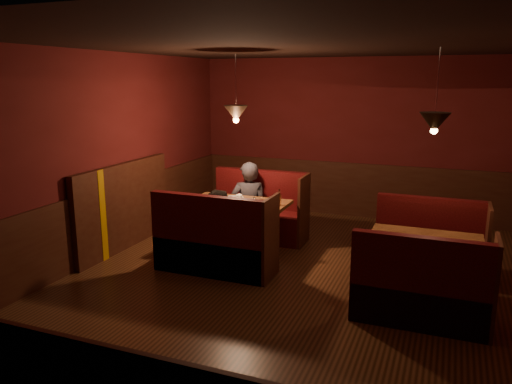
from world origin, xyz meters
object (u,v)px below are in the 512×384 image
at_px(main_table, 238,214).
at_px(second_bench_far, 429,250).
at_px(diner_a, 249,190).
at_px(second_table, 424,253).
at_px(main_bench_near, 214,248).
at_px(second_bench_near, 421,296).
at_px(main_bench_far, 259,217).
at_px(diner_b, 220,218).

bearing_deg(main_table, second_bench_far, 4.16).
xyz_separation_m(main_table, diner_a, (-0.11, 0.68, 0.21)).
bearing_deg(main_table, second_table, -12.17).
height_order(main_table, main_bench_near, main_bench_near).
relative_size(second_table, second_bench_near, 0.90).
relative_size(second_table, diner_a, 0.79).
distance_m(main_bench_far, main_bench_near, 1.64).
height_order(main_bench_far, main_bench_near, same).
height_order(main_table, diner_a, diner_a).
bearing_deg(main_bench_near, main_bench_far, 90.00).
bearing_deg(diner_b, second_bench_far, 14.05).
bearing_deg(main_bench_far, diner_a, -130.90).
distance_m(second_bench_near, diner_a, 3.44).
height_order(second_bench_near, diner_b, diner_b).
bearing_deg(second_bench_near, diner_b, 166.59).
distance_m(second_table, diner_b, 2.57).
distance_m(main_bench_far, second_table, 2.96).
xyz_separation_m(main_bench_far, second_table, (2.60, -1.38, 0.19)).
relative_size(second_bench_near, diner_b, 0.97).
bearing_deg(second_bench_far, diner_b, -160.89).
height_order(main_bench_near, diner_b, diner_b).
bearing_deg(second_bench_near, diner_a, 144.05).
height_order(main_table, second_bench_near, main_table).
relative_size(main_table, main_bench_far, 0.91).
bearing_deg(second_bench_far, main_table, -175.84).
bearing_deg(second_bench_far, main_bench_near, -158.92).
xyz_separation_m(main_bench_far, diner_a, (-0.12, -0.14, 0.46)).
bearing_deg(second_table, diner_a, 155.53).
height_order(second_table, diner_b, diner_b).
bearing_deg(second_bench_near, main_table, 153.47).
bearing_deg(diner_a, diner_b, 72.79).
xyz_separation_m(second_bench_far, diner_a, (-2.76, 0.48, 0.49)).
bearing_deg(second_table, second_bench_far, 87.80).
bearing_deg(second_bench_near, second_bench_far, 90.00).
bearing_deg(diner_b, second_table, -1.94).
relative_size(main_bench_far, diner_a, 0.99).
height_order(diner_a, diner_b, diner_a).
xyz_separation_m(main_bench_near, second_table, (2.60, 0.26, 0.19)).
bearing_deg(diner_a, main_bench_far, -154.94).
distance_m(diner_a, diner_b, 1.39).
bearing_deg(main_table, main_bench_far, 88.81).
distance_m(main_bench_far, second_bench_far, 2.71).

